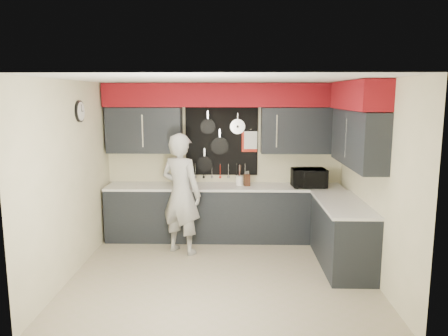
{
  "coord_description": "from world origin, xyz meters",
  "views": [
    {
      "loc": [
        0.16,
        -5.63,
        2.41
      ],
      "look_at": [
        0.02,
        0.5,
        1.37
      ],
      "focal_mm": 35.0,
      "sensor_mm": 36.0,
      "label": 1
    }
  ],
  "objects_px": {
    "microwave": "(309,178)",
    "coffee_maker": "(180,174)",
    "person": "(181,194)",
    "knife_block": "(247,180)",
    "utensil_crock": "(239,181)"
  },
  "relations": [
    {
      "from": "utensil_crock",
      "to": "coffee_maker",
      "type": "xyz_separation_m",
      "value": [
        -0.99,
        -0.07,
        0.11
      ]
    },
    {
      "from": "person",
      "to": "coffee_maker",
      "type": "bearing_deg",
      "value": -52.72
    },
    {
      "from": "knife_block",
      "to": "coffee_maker",
      "type": "distance_m",
      "value": 1.11
    },
    {
      "from": "utensil_crock",
      "to": "coffee_maker",
      "type": "bearing_deg",
      "value": -175.94
    },
    {
      "from": "microwave",
      "to": "coffee_maker",
      "type": "relative_size",
      "value": 1.48
    },
    {
      "from": "utensil_crock",
      "to": "microwave",
      "type": "bearing_deg",
      "value": -6.16
    },
    {
      "from": "knife_block",
      "to": "utensil_crock",
      "type": "bearing_deg",
      "value": 137.37
    },
    {
      "from": "coffee_maker",
      "to": "knife_block",
      "type": "bearing_deg",
      "value": -3.14
    },
    {
      "from": "microwave",
      "to": "knife_block",
      "type": "relative_size",
      "value": 2.78
    },
    {
      "from": "knife_block",
      "to": "person",
      "type": "bearing_deg",
      "value": -165.72
    },
    {
      "from": "microwave",
      "to": "person",
      "type": "distance_m",
      "value": 2.1
    },
    {
      "from": "utensil_crock",
      "to": "person",
      "type": "bearing_deg",
      "value": -142.31
    },
    {
      "from": "coffee_maker",
      "to": "person",
      "type": "distance_m",
      "value": 0.65
    },
    {
      "from": "person",
      "to": "knife_block",
      "type": "bearing_deg",
      "value": -119.55
    },
    {
      "from": "utensil_crock",
      "to": "knife_block",
      "type": "bearing_deg",
      "value": -24.99
    }
  ]
}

